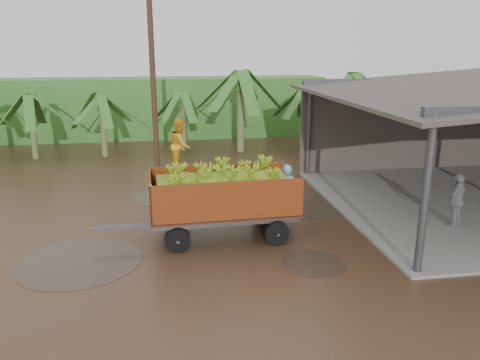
# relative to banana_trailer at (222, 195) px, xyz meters

# --- Properties ---
(ground) EXTENTS (100.00, 100.00, 0.00)m
(ground) POSITION_rel_banana_trailer_xyz_m (-0.83, 0.58, -1.28)
(ground) COLOR black
(ground) RESTS_ON ground
(hedge_north) EXTENTS (22.00, 3.00, 3.60)m
(hedge_north) POSITION_rel_banana_trailer_xyz_m (-2.83, 16.58, 0.52)
(hedge_north) COLOR #2D661E
(hedge_north) RESTS_ON ground
(banana_trailer) EXTENTS (5.87, 2.18, 3.46)m
(banana_trailer) POSITION_rel_banana_trailer_xyz_m (0.00, 0.00, 0.00)
(banana_trailer) COLOR #A44117
(banana_trailer) RESTS_ON ground
(man_blue) EXTENTS (0.76, 0.62, 1.82)m
(man_blue) POSITION_rel_banana_trailer_xyz_m (2.21, 1.17, -0.37)
(man_blue) COLOR #7CA8E3
(man_blue) RESTS_ON ground
(man_grey) EXTENTS (1.08, 0.92, 1.74)m
(man_grey) POSITION_rel_banana_trailer_xyz_m (7.14, -0.47, -0.41)
(man_grey) COLOR gray
(man_grey) RESTS_ON ground
(utility_pole) EXTENTS (1.20, 0.24, 8.40)m
(utility_pole) POSITION_rel_banana_trailer_xyz_m (-2.02, 7.91, 2.98)
(utility_pole) COLOR #47301E
(utility_pole) RESTS_ON ground
(banana_plants) EXTENTS (25.09, 20.93, 4.38)m
(banana_plants) POSITION_rel_banana_trailer_xyz_m (-4.49, 6.94, 0.59)
(banana_plants) COLOR #2D661E
(banana_plants) RESTS_ON ground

